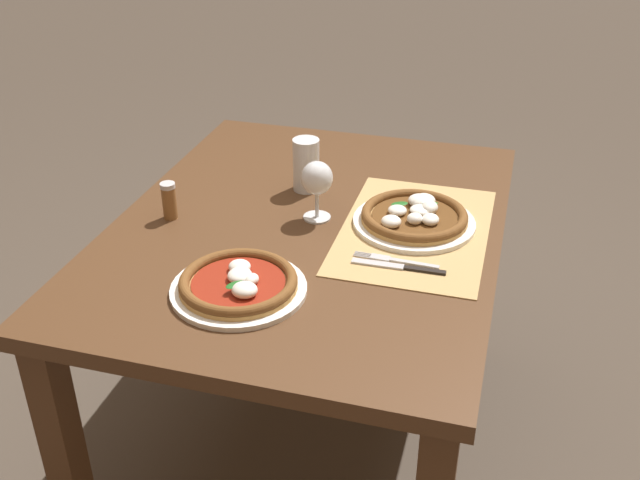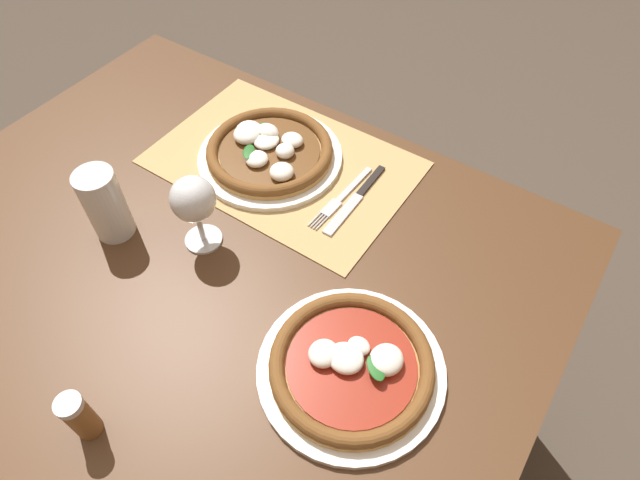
{
  "view_description": "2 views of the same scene",
  "coord_description": "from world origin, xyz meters",
  "px_view_note": "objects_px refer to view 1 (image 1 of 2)",
  "views": [
    {
      "loc": [
        -1.58,
        -0.48,
        1.64
      ],
      "look_at": [
        -0.19,
        -0.08,
        0.81
      ],
      "focal_mm": 42.0,
      "sensor_mm": 36.0,
      "label": 1
    },
    {
      "loc": [
        -0.5,
        0.38,
        1.52
      ],
      "look_at": [
        -0.18,
        -0.09,
        0.81
      ],
      "focal_mm": 30.0,
      "sensor_mm": 36.0,
      "label": 2
    }
  ],
  "objects_px": {
    "fork": "(395,260)",
    "pizza_far": "(239,284)",
    "wine_glass": "(317,180)",
    "pepper_shaker": "(169,201)",
    "pint_glass": "(306,166)",
    "pizza_near": "(415,217)",
    "knife": "(398,267)"
  },
  "relations": [
    {
      "from": "fork",
      "to": "pizza_far",
      "type": "bearing_deg",
      "value": 124.89
    },
    {
      "from": "wine_glass",
      "to": "pepper_shaker",
      "type": "distance_m",
      "value": 0.38
    },
    {
      "from": "pint_glass",
      "to": "pizza_near",
      "type": "bearing_deg",
      "value": -111.16
    },
    {
      "from": "wine_glass",
      "to": "pepper_shaker",
      "type": "xyz_separation_m",
      "value": [
        -0.1,
        0.36,
        -0.06
      ]
    },
    {
      "from": "pint_glass",
      "to": "pepper_shaker",
      "type": "bearing_deg",
      "value": 131.71
    },
    {
      "from": "fork",
      "to": "knife",
      "type": "xyz_separation_m",
      "value": [
        -0.03,
        -0.01,
        0.0
      ]
    },
    {
      "from": "pizza_near",
      "to": "pepper_shaker",
      "type": "relative_size",
      "value": 3.14
    },
    {
      "from": "wine_glass",
      "to": "pint_glass",
      "type": "distance_m",
      "value": 0.17
    },
    {
      "from": "pint_glass",
      "to": "knife",
      "type": "distance_m",
      "value": 0.47
    },
    {
      "from": "wine_glass",
      "to": "knife",
      "type": "relative_size",
      "value": 0.72
    },
    {
      "from": "pizza_far",
      "to": "pepper_shaker",
      "type": "height_order",
      "value": "pepper_shaker"
    },
    {
      "from": "pizza_near",
      "to": "knife",
      "type": "height_order",
      "value": "pizza_near"
    },
    {
      "from": "pizza_near",
      "to": "fork",
      "type": "height_order",
      "value": "pizza_near"
    },
    {
      "from": "pizza_near",
      "to": "pepper_shaker",
      "type": "xyz_separation_m",
      "value": [
        -0.13,
        0.6,
        0.03
      ]
    },
    {
      "from": "pint_glass",
      "to": "knife",
      "type": "bearing_deg",
      "value": -136.77
    },
    {
      "from": "pint_glass",
      "to": "knife",
      "type": "height_order",
      "value": "pint_glass"
    },
    {
      "from": "knife",
      "to": "pepper_shaker",
      "type": "distance_m",
      "value": 0.61
    },
    {
      "from": "pizza_near",
      "to": "wine_glass",
      "type": "bearing_deg",
      "value": 97.12
    },
    {
      "from": "pizza_far",
      "to": "pepper_shaker",
      "type": "xyz_separation_m",
      "value": [
        0.27,
        0.29,
        0.03
      ]
    },
    {
      "from": "pizza_far",
      "to": "pint_glass",
      "type": "xyz_separation_m",
      "value": [
        0.52,
        0.0,
        0.05
      ]
    },
    {
      "from": "pizza_near",
      "to": "pepper_shaker",
      "type": "distance_m",
      "value": 0.62
    },
    {
      "from": "pizza_near",
      "to": "pint_glass",
      "type": "relative_size",
      "value": 2.1
    },
    {
      "from": "wine_glass",
      "to": "pizza_near",
      "type": "bearing_deg",
      "value": -82.88
    },
    {
      "from": "pizza_far",
      "to": "fork",
      "type": "xyz_separation_m",
      "value": [
        0.21,
        -0.3,
        -0.01
      ]
    },
    {
      "from": "fork",
      "to": "knife",
      "type": "height_order",
      "value": "knife"
    },
    {
      "from": "pizza_near",
      "to": "pizza_far",
      "type": "distance_m",
      "value": 0.51
    },
    {
      "from": "knife",
      "to": "pepper_shaker",
      "type": "xyz_separation_m",
      "value": [
        0.08,
        0.6,
        0.04
      ]
    },
    {
      "from": "pizza_far",
      "to": "pint_glass",
      "type": "distance_m",
      "value": 0.52
    },
    {
      "from": "wine_glass",
      "to": "knife",
      "type": "distance_m",
      "value": 0.32
    },
    {
      "from": "wine_glass",
      "to": "pepper_shaker",
      "type": "relative_size",
      "value": 1.6
    },
    {
      "from": "pint_glass",
      "to": "pizza_far",
      "type": "bearing_deg",
      "value": -179.46
    },
    {
      "from": "pizza_near",
      "to": "pint_glass",
      "type": "distance_m",
      "value": 0.34
    }
  ]
}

